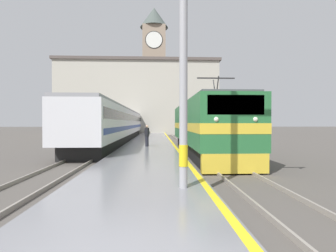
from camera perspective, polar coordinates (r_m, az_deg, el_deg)
name	(u,v)px	position (r m, az deg, el deg)	size (l,w,h in m)	color
ground_plane	(152,139)	(33.50, -3.48, -2.92)	(200.00, 200.00, 0.00)	#514C47
platform	(151,141)	(28.50, -3.65, -3.23)	(4.26, 140.00, 0.34)	slate
rail_track_near	(186,142)	(28.68, 3.89, -3.48)	(2.83, 140.00, 0.16)	#514C47
rail_track_far	(118,142)	(28.82, -10.92, -3.48)	(2.83, 140.00, 0.16)	#514C47
locomotive_train	(204,127)	(17.79, 7.82, -0.25)	(2.92, 14.42, 4.57)	black
passenger_train	(128,124)	(38.64, -8.76, 0.50)	(2.92, 50.39, 3.65)	black
catenary_mast	(188,55)	(7.53, 4.42, 15.24)	(2.74, 0.25, 7.29)	#9E9EA3
person_on_platform	(147,135)	(19.98, -4.61, -2.02)	(0.34, 0.34, 1.62)	#23232D
clock_tower	(154,66)	(59.90, -3.04, 12.98)	(6.17, 6.17, 27.69)	gray
station_building	(138,97)	(48.58, -6.53, 6.19)	(29.28, 6.65, 13.45)	#B7B2A3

